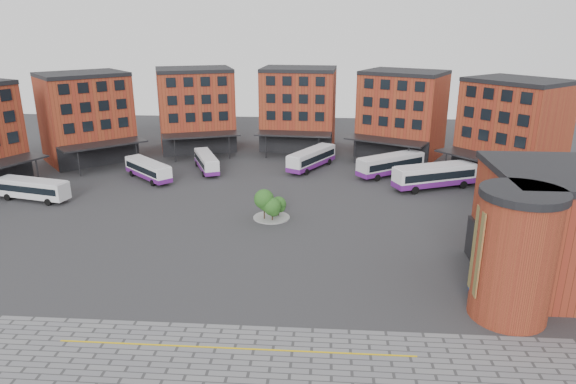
# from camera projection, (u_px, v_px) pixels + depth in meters

# --- Properties ---
(ground) EXTENTS (160.00, 160.00, 0.00)m
(ground) POSITION_uv_depth(u_px,v_px,m) (239.00, 262.00, 50.39)
(ground) COLOR #28282B
(ground) RESTS_ON ground
(yellow_line) EXTENTS (26.00, 0.15, 0.02)m
(yellow_line) POSITION_uv_depth(u_px,v_px,m) (235.00, 348.00, 37.00)
(yellow_line) COLOR gold
(yellow_line) RESTS_ON paving_zone
(main_building) EXTENTS (94.14, 42.48, 14.60)m
(main_building) POSITION_uv_depth(u_px,v_px,m) (247.00, 118.00, 84.61)
(main_building) COLOR maroon
(main_building) RESTS_ON ground
(east_building) EXTENTS (17.40, 15.40, 10.60)m
(east_building) POSITION_uv_depth(u_px,v_px,m) (563.00, 232.00, 43.85)
(east_building) COLOR maroon
(east_building) RESTS_ON ground
(tree_island) EXTENTS (4.40, 4.40, 3.75)m
(tree_island) POSITION_uv_depth(u_px,v_px,m) (270.00, 205.00, 60.56)
(tree_island) COLOR gray
(tree_island) RESTS_ON ground
(bus_a) EXTENTS (10.37, 4.52, 2.86)m
(bus_a) POSITION_uv_depth(u_px,v_px,m) (32.00, 188.00, 67.13)
(bus_a) COLOR silver
(bus_a) RESTS_ON ground
(bus_b) EXTENTS (8.95, 8.65, 2.85)m
(bus_b) POSITION_uv_depth(u_px,v_px,m) (148.00, 170.00, 76.03)
(bus_b) COLOR white
(bus_b) RESTS_ON ground
(bus_c) EXTENTS (5.89, 9.83, 2.74)m
(bus_c) POSITION_uv_depth(u_px,v_px,m) (206.00, 162.00, 80.49)
(bus_c) COLOR silver
(bus_c) RESTS_ON ground
(bus_d) EXTENTS (7.67, 10.92, 3.13)m
(bus_d) POSITION_uv_depth(u_px,v_px,m) (312.00, 158.00, 81.64)
(bus_d) COLOR silver
(bus_d) RESTS_ON ground
(bus_e) EXTENTS (10.87, 8.79, 3.23)m
(bus_e) POSITION_uv_depth(u_px,v_px,m) (391.00, 164.00, 78.01)
(bus_e) COLOR silver
(bus_e) RESTS_ON ground
(bus_f) EXTENTS (12.35, 7.31, 3.44)m
(bus_f) POSITION_uv_depth(u_px,v_px,m) (435.00, 176.00, 71.87)
(bus_f) COLOR white
(bus_f) RESTS_ON ground
(blue_car) EXTENTS (4.22, 2.41, 1.31)m
(blue_car) POSITION_uv_depth(u_px,v_px,m) (493.00, 288.00, 44.10)
(blue_car) COLOR #0C3B9C
(blue_car) RESTS_ON ground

